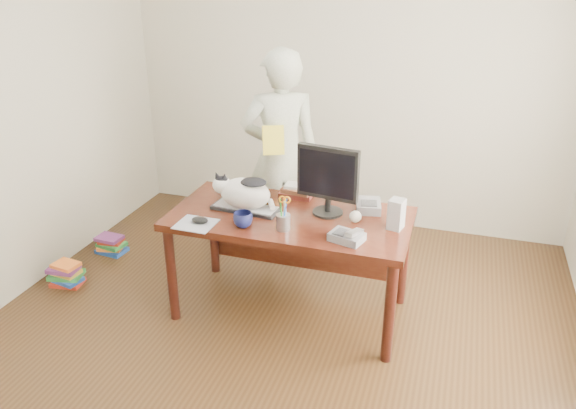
# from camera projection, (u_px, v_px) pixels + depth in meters

# --- Properties ---
(room) EXTENTS (4.50, 4.50, 4.50)m
(room) POSITION_uv_depth(u_px,v_px,m) (257.00, 159.00, 2.98)
(room) COLOR black
(room) RESTS_ON ground
(desk) EXTENTS (1.60, 0.80, 0.75)m
(desk) POSITION_uv_depth(u_px,v_px,m) (294.00, 230.00, 3.87)
(desk) COLOR black
(desk) RESTS_ON ground
(keyboard) EXTENTS (0.47, 0.21, 0.03)m
(keyboard) POSITION_uv_depth(u_px,v_px,m) (246.00, 208.00, 3.82)
(keyboard) COLOR black
(keyboard) RESTS_ON desk
(cat) EXTENTS (0.45, 0.24, 0.26)m
(cat) POSITION_uv_depth(u_px,v_px,m) (243.00, 192.00, 3.78)
(cat) COLOR white
(cat) RESTS_ON keyboard
(monitor) EXTENTS (0.42, 0.23, 0.47)m
(monitor) POSITION_uv_depth(u_px,v_px,m) (328.00, 177.00, 3.65)
(monitor) COLOR black
(monitor) RESTS_ON desk
(pen_cup) EXTENTS (0.10, 0.10, 0.23)m
(pen_cup) POSITION_uv_depth(u_px,v_px,m) (283.00, 220.00, 3.53)
(pen_cup) COLOR #9D9CA2
(pen_cup) RESTS_ON desk
(mousepad) EXTENTS (0.25, 0.23, 0.01)m
(mousepad) POSITION_uv_depth(u_px,v_px,m) (196.00, 224.00, 3.62)
(mousepad) COLOR #AEB2BA
(mousepad) RESTS_ON desk
(mouse) EXTENTS (0.11, 0.07, 0.04)m
(mouse) POSITION_uv_depth(u_px,v_px,m) (200.00, 220.00, 3.62)
(mouse) COLOR black
(mouse) RESTS_ON mousepad
(coffee_mug) EXTENTS (0.17, 0.17, 0.10)m
(coffee_mug) POSITION_uv_depth(u_px,v_px,m) (243.00, 220.00, 3.57)
(coffee_mug) COLOR black
(coffee_mug) RESTS_ON desk
(phone) EXTENTS (0.23, 0.19, 0.09)m
(phone) POSITION_uv_depth(u_px,v_px,m) (347.00, 236.00, 3.40)
(phone) COLOR slate
(phone) RESTS_ON desk
(speaker) EXTENTS (0.11, 0.12, 0.20)m
(speaker) POSITION_uv_depth(u_px,v_px,m) (396.00, 214.00, 3.53)
(speaker) COLOR #9C9C9F
(speaker) RESTS_ON desk
(baseball) EXTENTS (0.08, 0.08, 0.08)m
(baseball) POSITION_uv_depth(u_px,v_px,m) (355.00, 217.00, 3.63)
(baseball) COLOR white
(baseball) RESTS_ON desk
(book_stack) EXTENTS (0.25, 0.19, 0.09)m
(book_stack) POSITION_uv_depth(u_px,v_px,m) (297.00, 191.00, 4.03)
(book_stack) COLOR #471713
(book_stack) RESTS_ON desk
(calculator) EXTENTS (0.20, 0.24, 0.07)m
(calculator) POSITION_uv_depth(u_px,v_px,m) (369.00, 206.00, 3.82)
(calculator) COLOR slate
(calculator) RESTS_ON desk
(person) EXTENTS (0.75, 0.64, 1.73)m
(person) POSITION_uv_depth(u_px,v_px,m) (280.00, 156.00, 4.50)
(person) COLOR white
(person) RESTS_ON ground
(held_book) EXTENTS (0.19, 0.16, 0.23)m
(held_book) POSITION_uv_depth(u_px,v_px,m) (273.00, 140.00, 4.27)
(held_book) COLOR yellow
(held_book) RESTS_ON person
(book_pile_a) EXTENTS (0.27, 0.22, 0.18)m
(book_pile_a) POSITION_uv_depth(u_px,v_px,m) (66.00, 274.00, 4.33)
(book_pile_a) COLOR #A52717
(book_pile_a) RESTS_ON ground
(book_pile_b) EXTENTS (0.26, 0.20, 0.15)m
(book_pile_b) POSITION_uv_depth(u_px,v_px,m) (111.00, 245.00, 4.80)
(book_pile_b) COLOR #1B47A6
(book_pile_b) RESTS_ON ground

